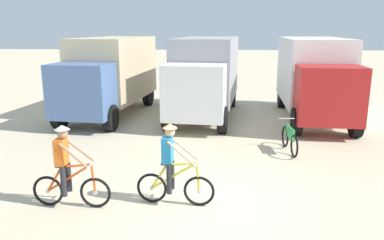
{
  "coord_description": "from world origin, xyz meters",
  "views": [
    {
      "loc": [
        0.2,
        -7.83,
        3.77
      ],
      "look_at": [
        -0.55,
        3.17,
        1.1
      ],
      "focal_mm": 35.72,
      "sensor_mm": 36.0,
      "label": 1
    }
  ],
  "objects_px": {
    "cyclist_cowboy_hat": "(172,167)",
    "cyclist_orange_shirt": "(67,170)",
    "box_truck_grey_hauler": "(205,73)",
    "box_truck_tan_camper": "(110,72)",
    "box_truck_white_box": "(314,75)",
    "bicycle_spare": "(290,139)"
  },
  "relations": [
    {
      "from": "box_truck_tan_camper",
      "to": "cyclist_cowboy_hat",
      "type": "distance_m",
      "value": 9.56
    },
    {
      "from": "box_truck_grey_hauler",
      "to": "cyclist_cowboy_hat",
      "type": "height_order",
      "value": "box_truck_grey_hauler"
    },
    {
      "from": "box_truck_white_box",
      "to": "cyclist_orange_shirt",
      "type": "relative_size",
      "value": 3.77
    },
    {
      "from": "cyclist_cowboy_hat",
      "to": "bicycle_spare",
      "type": "xyz_separation_m",
      "value": [
        3.2,
        3.87,
        -0.45
      ]
    },
    {
      "from": "box_truck_grey_hauler",
      "to": "cyclist_orange_shirt",
      "type": "bearing_deg",
      "value": -106.22
    },
    {
      "from": "box_truck_tan_camper",
      "to": "box_truck_white_box",
      "type": "relative_size",
      "value": 1.01
    },
    {
      "from": "box_truck_tan_camper",
      "to": "cyclist_cowboy_hat",
      "type": "height_order",
      "value": "box_truck_tan_camper"
    },
    {
      "from": "cyclist_orange_shirt",
      "to": "bicycle_spare",
      "type": "xyz_separation_m",
      "value": [
        5.41,
        4.14,
        -0.45
      ]
    },
    {
      "from": "box_truck_white_box",
      "to": "cyclist_cowboy_hat",
      "type": "xyz_separation_m",
      "value": [
        -4.94,
        -8.47,
        -1.03
      ]
    },
    {
      "from": "cyclist_cowboy_hat",
      "to": "cyclist_orange_shirt",
      "type": "bearing_deg",
      "value": -172.92
    },
    {
      "from": "box_truck_grey_hauler",
      "to": "cyclist_orange_shirt",
      "type": "height_order",
      "value": "box_truck_grey_hauler"
    },
    {
      "from": "box_truck_tan_camper",
      "to": "cyclist_orange_shirt",
      "type": "distance_m",
      "value": 9.19
    },
    {
      "from": "cyclist_cowboy_hat",
      "to": "bicycle_spare",
      "type": "height_order",
      "value": "cyclist_cowboy_hat"
    },
    {
      "from": "box_truck_grey_hauler",
      "to": "cyclist_cowboy_hat",
      "type": "xyz_separation_m",
      "value": [
        -0.4,
        -8.69,
        -1.03
      ]
    },
    {
      "from": "box_truck_grey_hauler",
      "to": "bicycle_spare",
      "type": "distance_m",
      "value": 5.77
    },
    {
      "from": "cyclist_orange_shirt",
      "to": "bicycle_spare",
      "type": "relative_size",
      "value": 1.05
    },
    {
      "from": "box_truck_grey_hauler",
      "to": "cyclist_orange_shirt",
      "type": "relative_size",
      "value": 3.82
    },
    {
      "from": "box_truck_white_box",
      "to": "cyclist_cowboy_hat",
      "type": "relative_size",
      "value": 3.77
    },
    {
      "from": "bicycle_spare",
      "to": "cyclist_cowboy_hat",
      "type": "bearing_deg",
      "value": -129.59
    },
    {
      "from": "box_truck_grey_hauler",
      "to": "bicycle_spare",
      "type": "height_order",
      "value": "box_truck_grey_hauler"
    },
    {
      "from": "box_truck_grey_hauler",
      "to": "cyclist_cowboy_hat",
      "type": "bearing_deg",
      "value": -92.63
    },
    {
      "from": "box_truck_tan_camper",
      "to": "box_truck_white_box",
      "type": "bearing_deg",
      "value": -1.65
    }
  ]
}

